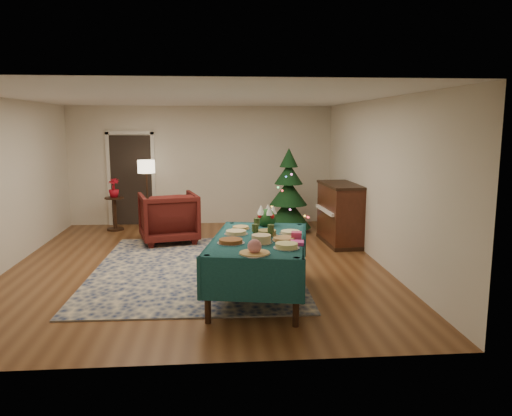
{
  "coord_description": "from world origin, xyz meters",
  "views": [
    {
      "loc": [
        0.3,
        -8.03,
        2.28
      ],
      "look_at": [
        0.92,
        -0.59,
        1.03
      ],
      "focal_mm": 35.0,
      "sensor_mm": 36.0,
      "label": 1
    }
  ],
  "objects": [
    {
      "name": "platter_6",
      "position": [
        0.99,
        -1.55,
        0.85
      ],
      "size": [
        0.29,
        0.29,
        0.08
      ],
      "color": "silver",
      "rests_on": "buffet_table"
    },
    {
      "name": "platter_0",
      "position": [
        0.74,
        -2.5,
        0.88
      ],
      "size": [
        0.36,
        0.36,
        0.18
      ],
      "color": "silver",
      "rests_on": "buffet_table"
    },
    {
      "name": "goblet_1",
      "position": [
        1.02,
        -1.74,
        0.91
      ],
      "size": [
        0.09,
        0.09,
        0.19
      ],
      "color": "#2D471E",
      "rests_on": "buffet_table"
    },
    {
      "name": "platter_4",
      "position": [
        1.17,
        -1.86,
        0.83
      ],
      "size": [
        0.33,
        0.33,
        0.05
      ],
      "color": "silver",
      "rests_on": "buffet_table"
    },
    {
      "name": "napkin_stack",
      "position": [
        1.31,
        -2.08,
        0.83
      ],
      "size": [
        0.19,
        0.19,
        0.04
      ],
      "primitive_type": "cube",
      "rotation": [
        0.0,
        0.0,
        -0.19
      ],
      "color": "#F644AA",
      "rests_on": "buffet_table"
    },
    {
      "name": "platter_5",
      "position": [
        0.58,
        -1.45,
        0.84
      ],
      "size": [
        0.32,
        0.32,
        0.06
      ],
      "color": "silver",
      "rests_on": "buffet_table"
    },
    {
      "name": "gift_box",
      "position": [
        1.33,
        -1.85,
        0.87
      ],
      "size": [
        0.15,
        0.15,
        0.11
      ],
      "primitive_type": "cube",
      "rotation": [
        0.0,
        0.0,
        -0.19
      ],
      "color": "#DB3D6D",
      "rests_on": "buffet_table"
    },
    {
      "name": "platter_1",
      "position": [
        1.14,
        -2.27,
        0.84
      ],
      "size": [
        0.32,
        0.32,
        0.07
      ],
      "color": "silver",
      "rests_on": "buffet_table"
    },
    {
      "name": "armchair",
      "position": [
        -0.61,
        1.63,
        0.54
      ],
      "size": [
        1.26,
        1.21,
        1.08
      ],
      "primitive_type": "imported",
      "rotation": [
        0.0,
        0.0,
        3.39
      ],
      "color": "#47120F",
      "rests_on": "ground"
    },
    {
      "name": "platter_3",
      "position": [
        0.87,
        -1.98,
        0.87
      ],
      "size": [
        0.28,
        0.28,
        0.11
      ],
      "color": "silver",
      "rests_on": "buffet_table"
    },
    {
      "name": "christmas_tree",
      "position": [
        1.87,
        2.45,
        0.81
      ],
      "size": [
        1.16,
        1.16,
        1.8
      ],
      "color": "black",
      "rests_on": "ground"
    },
    {
      "name": "centerpiece",
      "position": [
        1.05,
        -0.87,
        0.95
      ],
      "size": [
        0.29,
        0.29,
        0.34
      ],
      "color": "#1E4C1E",
      "rests_on": "buffet_table"
    },
    {
      "name": "goblet_0",
      "position": [
        0.87,
        -1.29,
        0.91
      ],
      "size": [
        0.09,
        0.09,
        0.19
      ],
      "color": "#2D471E",
      "rests_on": "buffet_table"
    },
    {
      "name": "piano",
      "position": [
        2.7,
        1.25,
        0.57
      ],
      "size": [
        0.7,
        1.38,
        1.17
      ],
      "color": "black",
      "rests_on": "ground"
    },
    {
      "name": "side_table",
      "position": [
        -1.88,
        2.87,
        0.35
      ],
      "size": [
        0.41,
        0.41,
        0.73
      ],
      "color": "black",
      "rests_on": "ground"
    },
    {
      "name": "buffet_table",
      "position": [
        0.87,
        -1.66,
        0.65
      ],
      "size": [
        1.58,
        2.28,
        0.81
      ],
      "color": "black",
      "rests_on": "ground"
    },
    {
      "name": "rug",
      "position": [
        -0.0,
        -0.27,
        0.01
      ],
      "size": [
        3.29,
        4.27,
        0.02
      ],
      "primitive_type": "cube",
      "rotation": [
        0.0,
        0.0,
        -0.02
      ],
      "color": "#132148",
      "rests_on": "ground"
    },
    {
      "name": "platter_7",
      "position": [
        1.31,
        -1.48,
        0.83
      ],
      "size": [
        0.3,
        0.3,
        0.05
      ],
      "color": "silver",
      "rests_on": "buffet_table"
    },
    {
      "name": "room_shell",
      "position": [
        0.0,
        0.0,
        1.35
      ],
      "size": [
        7.0,
        7.0,
        7.0
      ],
      "color": "#593319",
      "rests_on": "ground"
    },
    {
      "name": "doorway",
      "position": [
        -1.6,
        3.48,
        1.1
      ],
      "size": [
        1.08,
        0.04,
        2.16
      ],
      "color": "black",
      "rests_on": "ground"
    },
    {
      "name": "platter_8",
      "position": [
        0.66,
        -1.11,
        0.83
      ],
      "size": [
        0.27,
        0.27,
        0.05
      ],
      "color": "silver",
      "rests_on": "buffet_table"
    },
    {
      "name": "platter_2",
      "position": [
        0.49,
        -1.95,
        0.84
      ],
      "size": [
        0.35,
        0.35,
        0.06
      ],
      "color": "silver",
      "rests_on": "buffet_table"
    },
    {
      "name": "floor_lamp",
      "position": [
        -1.17,
        2.88,
        1.29
      ],
      "size": [
        0.37,
        0.37,
        1.52
      ],
      "color": "#A57F3F",
      "rests_on": "ground"
    },
    {
      "name": "goblet_2",
      "position": [
        0.81,
        -1.7,
        0.91
      ],
      "size": [
        0.09,
        0.09,
        0.19
      ],
      "color": "#2D471E",
      "rests_on": "buffet_table"
    },
    {
      "name": "potted_plant",
      "position": [
        -1.88,
        2.87,
        0.84
      ],
      "size": [
        0.23,
        0.41,
        0.23
      ],
      "primitive_type": "imported",
      "color": "#A30B18",
      "rests_on": "side_table"
    }
  ]
}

